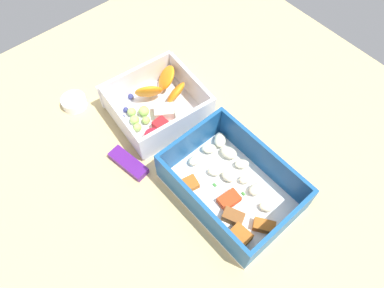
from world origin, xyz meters
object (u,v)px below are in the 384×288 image
Objects in this scene: fruit_bowl at (158,105)px; paper_cup_liner at (74,102)px; pasta_container at (231,186)px; candy_bar at (128,163)px.

paper_cup_liner is (11.02, 10.47, -1.24)cm from fruit_bowl.
pasta_container reaches higher than candy_bar.
candy_bar is at bearing -178.96° from paper_cup_liner.
paper_cup_liner is at bearing 43.53° from fruit_bowl.
pasta_container is 16.86cm from candy_bar.
fruit_bowl is at bearing -136.47° from paper_cup_liner.
fruit_bowl is at bearing -62.99° from candy_bar.
fruit_bowl is at bearing -3.94° from pasta_container.
fruit_bowl is 15.25cm from paper_cup_liner.
paper_cup_liner is at bearing 16.36° from pasta_container.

